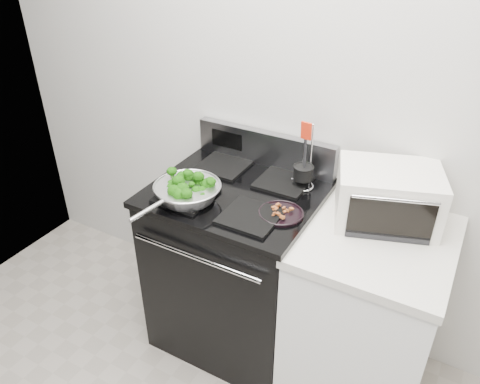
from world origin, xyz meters
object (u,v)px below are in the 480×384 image
Objects in this scene: skillet at (187,191)px; utensil_holder at (303,176)px; gas_range at (237,265)px; bacon_plate at (281,211)px; toaster_oven at (387,196)px.

skillet is 0.55m from utensil_holder.
skillet is (-0.15, -0.19, 0.51)m from gas_range.
skillet is at bearing -166.57° from bacon_plate.
skillet is 0.98× the size of toaster_oven.
bacon_plate is (0.42, 0.10, -0.03)m from skillet.
toaster_oven is at bearing 30.45° from skillet.
toaster_oven is (0.81, 0.33, 0.04)m from skillet.
utensil_holder is at bearing 92.24° from bacon_plate.
skillet reaches higher than bacon_plate.
toaster_oven is (0.39, 0.23, 0.07)m from bacon_plate.
utensil_holder is at bearing 50.04° from skillet.
bacon_plate is 0.46m from toaster_oven.
toaster_oven reaches higher than gas_range.
bacon_plate is at bearing 21.88° from skillet.
gas_range is 0.57m from skillet.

